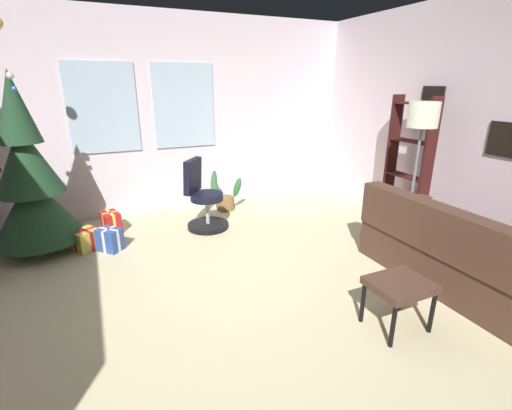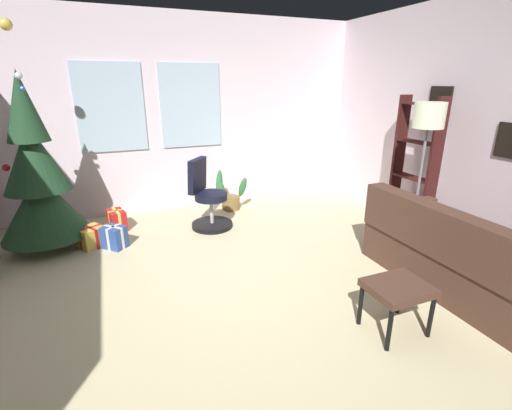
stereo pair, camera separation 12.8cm
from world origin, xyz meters
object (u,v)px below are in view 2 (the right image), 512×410
object	(u,v)px
holiday_tree	(38,180)
potted_plant	(229,197)
office_chair	(208,201)
footstool	(398,291)
gift_box_red	(117,220)
floor_lamp	(427,128)
couch	(490,268)
gift_box_gold	(91,237)
gift_box_blue	(114,237)
bookshelf	(414,173)

from	to	relation	value
holiday_tree	potted_plant	xyz separation A→B (m)	(2.44, 0.46, -0.63)
holiday_tree	office_chair	distance (m)	2.01
footstool	gift_box_red	bearing A→B (deg)	122.78
holiday_tree	floor_lamp	size ratio (longest dim) A/B	1.47
floor_lamp	couch	bearing A→B (deg)	-98.29
holiday_tree	gift_box_gold	distance (m)	0.87
gift_box_red	gift_box_gold	bearing A→B (deg)	-125.16
gift_box_blue	couch	bearing A→B (deg)	-37.19
floor_lamp	gift_box_blue	bearing A→B (deg)	158.53
holiday_tree	gift_box_red	world-z (taller)	holiday_tree
floor_lamp	potted_plant	xyz separation A→B (m)	(-1.63, 2.09, -1.22)
gift_box_blue	floor_lamp	distance (m)	3.82
footstool	potted_plant	size ratio (longest dim) A/B	0.71
gift_box_red	gift_box_blue	distance (m)	0.60
couch	gift_box_blue	distance (m)	4.00
footstool	gift_box_gold	distance (m)	3.50
gift_box_red	gift_box_gold	world-z (taller)	gift_box_red
office_chair	couch	bearing A→B (deg)	-53.42
holiday_tree	gift_box_gold	world-z (taller)	holiday_tree
bookshelf	potted_plant	xyz separation A→B (m)	(-2.00, 1.65, -0.57)
gift_box_red	bookshelf	bearing A→B (deg)	-21.87
floor_lamp	potted_plant	distance (m)	2.92
holiday_tree	floor_lamp	xyz separation A→B (m)	(4.08, -1.63, 0.59)
potted_plant	gift_box_red	bearing A→B (deg)	-173.79
gift_box_gold	couch	bearing A→B (deg)	-36.71
couch	gift_box_blue	xyz separation A→B (m)	(-3.19, 2.42, -0.16)
bookshelf	footstool	bearing A→B (deg)	-136.42
footstool	gift_box_red	size ratio (longest dim) A/B	1.37
footstool	office_chair	bearing A→B (deg)	106.57
gift_box_gold	holiday_tree	bearing A→B (deg)	160.72
bookshelf	floor_lamp	size ratio (longest dim) A/B	1.03
gift_box_gold	gift_box_blue	size ratio (longest dim) A/B	1.14
holiday_tree	bookshelf	bearing A→B (deg)	-15.02
footstool	holiday_tree	distance (m)	3.96
holiday_tree	potted_plant	size ratio (longest dim) A/B	3.84
footstool	holiday_tree	xyz separation A→B (m)	(-2.76, 2.80, 0.48)
couch	bookshelf	xyz separation A→B (m)	(0.53, 1.54, 0.49)
couch	footstool	size ratio (longest dim) A/B	4.47
gift_box_red	potted_plant	distance (m)	1.68
couch	bookshelf	bearing A→B (deg)	70.98
gift_box_red	bookshelf	distance (m)	4.00
footstool	gift_box_blue	world-z (taller)	footstool
bookshelf	potted_plant	distance (m)	2.66
floor_lamp	potted_plant	size ratio (longest dim) A/B	2.61
office_chair	gift_box_red	bearing A→B (deg)	162.43
gift_box_gold	floor_lamp	size ratio (longest dim) A/B	0.22
office_chair	floor_lamp	distance (m)	2.83
holiday_tree	bookshelf	size ratio (longest dim) A/B	1.43
potted_plant	footstool	bearing A→B (deg)	-84.47
couch	holiday_tree	world-z (taller)	holiday_tree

